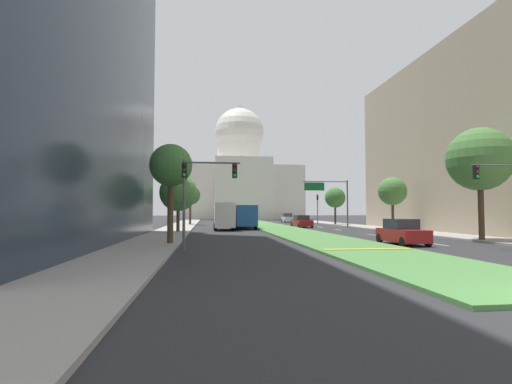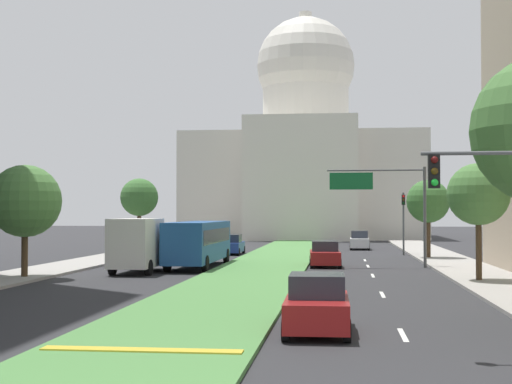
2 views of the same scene
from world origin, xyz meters
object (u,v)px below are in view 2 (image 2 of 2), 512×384
Objects in this scene: traffic_light_far_right at (403,215)px; street_tree_right_far at (428,202)px; street_tree_right_mid at (478,195)px; sedan_midblock at (325,255)px; sedan_distant at (231,245)px; overhead_guide_sign at (387,195)px; sedan_far_horizon at (360,241)px; street_tree_left_far at (139,198)px; street_tree_left_mid at (25,201)px; city_bus at (199,240)px; box_truck_delivery at (140,244)px; sedan_lead_stopped at (317,305)px; capitol_building at (305,160)px.

street_tree_right_far is (1.42, -5.16, 1.06)m from traffic_light_far_right.
street_tree_right_mid reaches higher than street_tree_right_far.
sedan_midblock is (-7.99, 10.24, -3.68)m from street_tree_right_mid.
street_tree_right_mid is 1.37× the size of sedan_midblock.
sedan_distant is at bearing 121.69° from sedan_midblock.
sedan_far_horizon is (-1.17, 23.24, -3.85)m from overhead_guide_sign.
overhead_guide_sign is 23.58m from sedan_far_horizon.
street_tree_left_mid is at bearing -90.63° from street_tree_left_far.
sedan_distant is 14.67m from city_bus.
street_tree_left_mid is at bearing -118.77° from sedan_far_horizon.
street_tree_left_mid is at bearing -135.33° from box_truck_delivery.
sedan_midblock is at bearing -97.07° from sedan_far_horizon.
street_tree_left_far is at bearing 105.55° from box_truck_delivery.
street_tree_left_far is at bearing -172.90° from traffic_light_far_right.
street_tree_right_far is at bearing 67.47° from overhead_guide_sign.
traffic_light_far_right reaches higher than sedan_lead_stopped.
sedan_lead_stopped is at bearing -92.91° from sedan_far_horizon.
street_tree_right_mid is at bearing -79.93° from capitol_building.
street_tree_left_mid reaches higher than sedan_lead_stopped.
street_tree_right_far is 16.89m from sedan_distant.
sedan_lead_stopped is 0.94× the size of sedan_midblock.
overhead_guide_sign is at bearing 111.82° from street_tree_right_mid.
sedan_lead_stopped is 0.65× the size of box_truck_delivery.
street_tree_right_far is 15.65m from sedan_far_horizon.
street_tree_right_mid is at bearing -81.18° from sedan_far_horizon.
sedan_far_horizon is (-4.81, 14.46, -3.54)m from street_tree_right_far.
street_tree_right_mid reaches higher than sedan_lead_stopped.
street_tree_left_mid is 1.01× the size of street_tree_right_far.
sedan_midblock is 1.01× the size of sedan_far_horizon.
sedan_far_horizon is (2.52, 49.68, 0.02)m from sedan_lead_stopped.
sedan_lead_stopped is at bearing -67.20° from street_tree_left_far.
sedan_distant is (-4.26, -43.53, -10.18)m from capitol_building.
street_tree_left_mid is 0.96× the size of box_truck_delivery.
street_tree_left_mid is 25.53m from sedan_distant.
sedan_distant is 19.44m from box_truck_delivery.
capitol_building is 5.30× the size of street_tree_left_mid.
street_tree_right_far is (11.56, -48.27, -6.61)m from capitol_building.
box_truck_delivery reaches higher than sedan_midblock.
street_tree_right_far is 1.36× the size of sedan_midblock.
street_tree_left_mid is at bearing -178.36° from street_tree_right_mid.
street_tree_left_far is (-23.50, 21.17, 0.30)m from street_tree_right_mid.
sedan_lead_stopped is 40.86m from sedan_distant.
sedan_distant is (-8.49, 39.97, -0.01)m from sedan_lead_stopped.
city_bus is (-16.13, 8.83, -2.70)m from street_tree_right_mid.
sedan_midblock is (-6.23, -13.64, -2.52)m from traffic_light_far_right.
box_truck_delivery is at bearing -141.83° from street_tree_right_far.
street_tree_right_mid is 1.46× the size of sedan_lead_stopped.
street_tree_left_far is at bearing 150.09° from overhead_guide_sign.
street_tree_left_mid is 0.96× the size of street_tree_left_far.
street_tree_right_mid reaches higher than sedan_distant.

